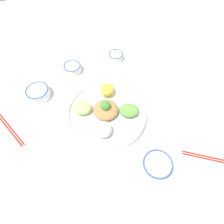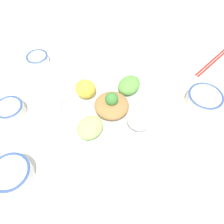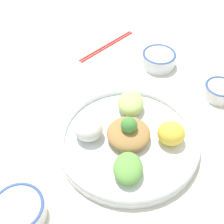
{
  "view_description": "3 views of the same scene",
  "coord_description": "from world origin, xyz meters",
  "px_view_note": "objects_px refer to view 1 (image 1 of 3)",
  "views": [
    {
      "loc": [
        -0.14,
        -0.42,
        0.72
      ],
      "look_at": [
        0.04,
        -0.01,
        0.02
      ],
      "focal_mm": 30.0,
      "sensor_mm": 36.0,
      "label": 1
    },
    {
      "loc": [
        -0.39,
        -0.07,
        0.59
      ],
      "look_at": [
        0.0,
        -0.0,
        0.02
      ],
      "focal_mm": 35.0,
      "sensor_mm": 36.0,
      "label": 2
    },
    {
      "loc": [
        0.44,
        -0.23,
        0.65
      ],
      "look_at": [
        -0.03,
        -0.03,
        0.09
      ],
      "focal_mm": 50.0,
      "sensor_mm": 36.0,
      "label": 3
    }
  ],
  "objects_px": {
    "chopsticks_pair_far": "(8,127)",
    "rice_bowl_plain": "(157,165)",
    "chopsticks_pair_near": "(210,158)",
    "serving_spoon_main": "(52,60)",
    "salad_platter": "(106,111)",
    "sauce_bowl_dark": "(116,56)",
    "sauce_bowl_red": "(38,92)",
    "rice_bowl_blue": "(73,68)",
    "serving_spoon_extra": "(176,82)"
  },
  "relations": [
    {
      "from": "sauce_bowl_red",
      "to": "chopsticks_pair_far",
      "type": "bearing_deg",
      "value": -144.33
    },
    {
      "from": "serving_spoon_extra",
      "to": "chopsticks_pair_far",
      "type": "bearing_deg",
      "value": 30.43
    },
    {
      "from": "salad_platter",
      "to": "sauce_bowl_red",
      "type": "relative_size",
      "value": 3.36
    },
    {
      "from": "salad_platter",
      "to": "serving_spoon_main",
      "type": "relative_size",
      "value": 2.82
    },
    {
      "from": "sauce_bowl_dark",
      "to": "salad_platter",
      "type": "bearing_deg",
      "value": -121.11
    },
    {
      "from": "sauce_bowl_red",
      "to": "serving_spoon_extra",
      "type": "relative_size",
      "value": 0.92
    },
    {
      "from": "rice_bowl_blue",
      "to": "sauce_bowl_dark",
      "type": "distance_m",
      "value": 0.25
    },
    {
      "from": "rice_bowl_blue",
      "to": "serving_spoon_extra",
      "type": "bearing_deg",
      "value": -32.11
    },
    {
      "from": "salad_platter",
      "to": "chopsticks_pair_far",
      "type": "bearing_deg",
      "value": 165.29
    },
    {
      "from": "rice_bowl_blue",
      "to": "rice_bowl_plain",
      "type": "height_order",
      "value": "rice_bowl_plain"
    },
    {
      "from": "sauce_bowl_red",
      "to": "salad_platter",
      "type": "bearing_deg",
      "value": -41.58
    },
    {
      "from": "chopsticks_pair_far",
      "to": "sauce_bowl_red",
      "type": "bearing_deg",
      "value": -76.15
    },
    {
      "from": "sauce_bowl_red",
      "to": "serving_spoon_extra",
      "type": "distance_m",
      "value": 0.68
    },
    {
      "from": "salad_platter",
      "to": "sauce_bowl_red",
      "type": "xyz_separation_m",
      "value": [
        -0.25,
        0.22,
        0.0
      ]
    },
    {
      "from": "salad_platter",
      "to": "chopsticks_pair_near",
      "type": "xyz_separation_m",
      "value": [
        0.3,
        -0.35,
        -0.02
      ]
    },
    {
      "from": "salad_platter",
      "to": "chopsticks_pair_near",
      "type": "distance_m",
      "value": 0.46
    },
    {
      "from": "rice_bowl_plain",
      "to": "chopsticks_pair_far",
      "type": "xyz_separation_m",
      "value": [
        -0.5,
        0.41,
        -0.02
      ]
    },
    {
      "from": "rice_bowl_plain",
      "to": "sauce_bowl_dark",
      "type": "bearing_deg",
      "value": 80.38
    },
    {
      "from": "serving_spoon_extra",
      "to": "rice_bowl_plain",
      "type": "bearing_deg",
      "value": 82.28
    },
    {
      "from": "sauce_bowl_red",
      "to": "chopsticks_pair_far",
      "type": "relative_size",
      "value": 0.46
    },
    {
      "from": "chopsticks_pair_far",
      "to": "serving_spoon_main",
      "type": "distance_m",
      "value": 0.44
    },
    {
      "from": "sauce_bowl_dark",
      "to": "chopsticks_pair_far",
      "type": "bearing_deg",
      "value": -161.05
    },
    {
      "from": "rice_bowl_blue",
      "to": "serving_spoon_main",
      "type": "bearing_deg",
      "value": 122.8
    },
    {
      "from": "salad_platter",
      "to": "chopsticks_pair_far",
      "type": "height_order",
      "value": "salad_platter"
    },
    {
      "from": "rice_bowl_plain",
      "to": "serving_spoon_extra",
      "type": "bearing_deg",
      "value": 46.52
    },
    {
      "from": "rice_bowl_plain",
      "to": "rice_bowl_blue",
      "type": "bearing_deg",
      "value": 102.93
    },
    {
      "from": "chopsticks_pair_far",
      "to": "serving_spoon_extra",
      "type": "height_order",
      "value": "chopsticks_pair_far"
    },
    {
      "from": "salad_platter",
      "to": "chopsticks_pair_far",
      "type": "xyz_separation_m",
      "value": [
        -0.41,
        0.11,
        -0.02
      ]
    },
    {
      "from": "sauce_bowl_red",
      "to": "rice_bowl_blue",
      "type": "bearing_deg",
      "value": 25.44
    },
    {
      "from": "serving_spoon_main",
      "to": "serving_spoon_extra",
      "type": "bearing_deg",
      "value": -127.18
    },
    {
      "from": "rice_bowl_blue",
      "to": "sauce_bowl_dark",
      "type": "relative_size",
      "value": 1.1
    },
    {
      "from": "chopsticks_pair_far",
      "to": "rice_bowl_plain",
      "type": "bearing_deg",
      "value": -150.91
    },
    {
      "from": "rice_bowl_blue",
      "to": "serving_spoon_main",
      "type": "height_order",
      "value": "rice_bowl_blue"
    },
    {
      "from": "sauce_bowl_red",
      "to": "sauce_bowl_dark",
      "type": "distance_m",
      "value": 0.45
    },
    {
      "from": "salad_platter",
      "to": "rice_bowl_blue",
      "type": "relative_size",
      "value": 4.02
    },
    {
      "from": "rice_bowl_blue",
      "to": "salad_platter",
      "type": "bearing_deg",
      "value": -80.22
    },
    {
      "from": "sauce_bowl_dark",
      "to": "serving_spoon_extra",
      "type": "height_order",
      "value": "sauce_bowl_dark"
    },
    {
      "from": "chopsticks_pair_near",
      "to": "serving_spoon_main",
      "type": "xyz_separation_m",
      "value": [
        -0.44,
        0.8,
        -0.0
      ]
    },
    {
      "from": "rice_bowl_blue",
      "to": "serving_spoon_main",
      "type": "xyz_separation_m",
      "value": [
        -0.08,
        0.13,
        -0.02
      ]
    },
    {
      "from": "serving_spoon_extra",
      "to": "chopsticks_pair_near",
      "type": "bearing_deg",
      "value": 111.22
    },
    {
      "from": "rice_bowl_plain",
      "to": "serving_spoon_main",
      "type": "bearing_deg",
      "value": 106.72
    },
    {
      "from": "salad_platter",
      "to": "chopsticks_pair_near",
      "type": "height_order",
      "value": "salad_platter"
    },
    {
      "from": "salad_platter",
      "to": "sauce_bowl_dark",
      "type": "height_order",
      "value": "salad_platter"
    },
    {
      "from": "serving_spoon_main",
      "to": "salad_platter",
      "type": "bearing_deg",
      "value": -162.61
    },
    {
      "from": "serving_spoon_main",
      "to": "chopsticks_pair_near",
      "type": "bearing_deg",
      "value": -150.97
    },
    {
      "from": "chopsticks_pair_far",
      "to": "serving_spoon_main",
      "type": "height_order",
      "value": "chopsticks_pair_far"
    },
    {
      "from": "sauce_bowl_red",
      "to": "serving_spoon_main",
      "type": "height_order",
      "value": "sauce_bowl_red"
    },
    {
      "from": "chopsticks_pair_near",
      "to": "serving_spoon_main",
      "type": "distance_m",
      "value": 0.91
    },
    {
      "from": "salad_platter",
      "to": "serving_spoon_extra",
      "type": "distance_m",
      "value": 0.4
    },
    {
      "from": "salad_platter",
      "to": "sauce_bowl_dark",
      "type": "bearing_deg",
      "value": 58.89
    }
  ]
}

